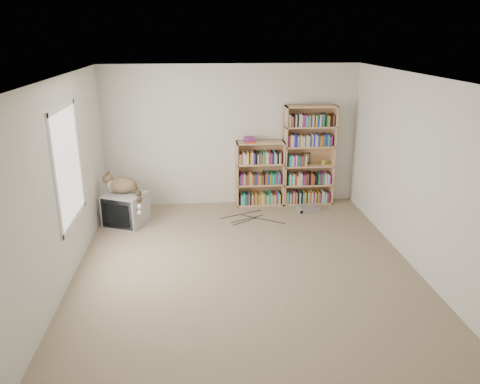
{
  "coord_description": "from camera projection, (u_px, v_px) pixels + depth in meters",
  "views": [
    {
      "loc": [
        -0.58,
        -5.67,
        2.99
      ],
      "look_at": [
        0.02,
        1.0,
        0.71
      ],
      "focal_mm": 35.0,
      "sensor_mm": 36.0,
      "label": 1
    }
  ],
  "objects": [
    {
      "name": "cat",
      "position": [
        125.0,
        188.0,
        7.53
      ],
      "size": [
        0.69,
        0.58,
        0.57
      ],
      "rotation": [
        0.0,
        0.0,
        -0.11
      ],
      "color": "#3C2D18",
      "rests_on": "crt_tv"
    },
    {
      "name": "dvd_player",
      "position": [
        309.0,
        208.0,
        8.28
      ],
      "size": [
        0.42,
        0.36,
        0.08
      ],
      "primitive_type": "cube",
      "rotation": [
        0.0,
        0.0,
        0.36
      ],
      "color": "#BCBCC1",
      "rests_on": "floor"
    },
    {
      "name": "framed_print",
      "position": [
        306.0,
        158.0,
        8.51
      ],
      "size": [
        0.15,
        0.05,
        0.2
      ],
      "primitive_type": "cube",
      "rotation": [
        -0.17,
        0.0,
        0.0
      ],
      "color": "black",
      "rests_on": "bookcase_tall"
    },
    {
      "name": "wall_left",
      "position": [
        64.0,
        182.0,
        5.77
      ],
      "size": [
        0.02,
        5.0,
        2.5
      ],
      "primitive_type": "cube",
      "color": "beige",
      "rests_on": "floor"
    },
    {
      "name": "wall_front",
      "position": [
        278.0,
        271.0,
        3.6
      ],
      "size": [
        4.5,
        0.02,
        2.5
      ],
      "primitive_type": "cube",
      "color": "beige",
      "rests_on": "floor"
    },
    {
      "name": "book_stack",
      "position": [
        250.0,
        140.0,
        8.2
      ],
      "size": [
        0.19,
        0.25,
        0.08
      ],
      "primitive_type": "cube",
      "color": "#B33B17",
      "rests_on": "bookcase_short"
    },
    {
      "name": "bookcase_tall",
      "position": [
        309.0,
        158.0,
        8.43
      ],
      "size": [
        0.9,
        0.3,
        1.8
      ],
      "color": "tan",
      "rests_on": "floor"
    },
    {
      "name": "floor",
      "position": [
        245.0,
        265.0,
        6.36
      ],
      "size": [
        4.5,
        5.0,
        0.01
      ],
      "primitive_type": "cube",
      "color": "gray",
      "rests_on": "ground"
    },
    {
      "name": "ceiling",
      "position": [
        246.0,
        76.0,
        5.55
      ],
      "size": [
        4.5,
        5.0,
        0.02
      ],
      "primitive_type": "cube",
      "color": "white",
      "rests_on": "wall_back"
    },
    {
      "name": "crt_tv",
      "position": [
        126.0,
        209.0,
        7.64
      ],
      "size": [
        0.77,
        0.74,
        0.53
      ],
      "rotation": [
        0.0,
        0.0,
        -0.41
      ],
      "color": "#A0A0A3",
      "rests_on": "floor"
    },
    {
      "name": "bookcase_short",
      "position": [
        260.0,
        176.0,
        8.46
      ],
      "size": [
        0.85,
        0.3,
        1.17
      ],
      "color": "tan",
      "rests_on": "floor"
    },
    {
      "name": "wall_outlet",
      "position": [
        102.0,
        199.0,
        7.91
      ],
      "size": [
        0.01,
        0.08,
        0.13
      ],
      "primitive_type": "cube",
      "color": "silver",
      "rests_on": "wall_left"
    },
    {
      "name": "window",
      "position": [
        68.0,
        166.0,
        5.91
      ],
      "size": [
        0.02,
        1.22,
        1.52
      ],
      "primitive_type": "cube",
      "color": "white",
      "rests_on": "wall_left"
    },
    {
      "name": "wall_right",
      "position": [
        415.0,
        172.0,
        6.15
      ],
      "size": [
        0.02,
        5.0,
        2.5
      ],
      "primitive_type": "cube",
      "color": "beige",
      "rests_on": "floor"
    },
    {
      "name": "green_mug",
      "position": [
        324.0,
        162.0,
        8.46
      ],
      "size": [
        0.08,
        0.08,
        0.09
      ],
      "primitive_type": "cylinder",
      "color": "olive",
      "rests_on": "bookcase_tall"
    },
    {
      "name": "wall_back",
      "position": [
        231.0,
        136.0,
        8.31
      ],
      "size": [
        4.5,
        0.02,
        2.5
      ],
      "primitive_type": "cube",
      "color": "beige",
      "rests_on": "floor"
    },
    {
      "name": "floor_cables",
      "position": [
        245.0,
        217.0,
        7.99
      ],
      "size": [
        1.2,
        0.7,
        0.01
      ],
      "primitive_type": null,
      "color": "black",
      "rests_on": "floor"
    }
  ]
}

